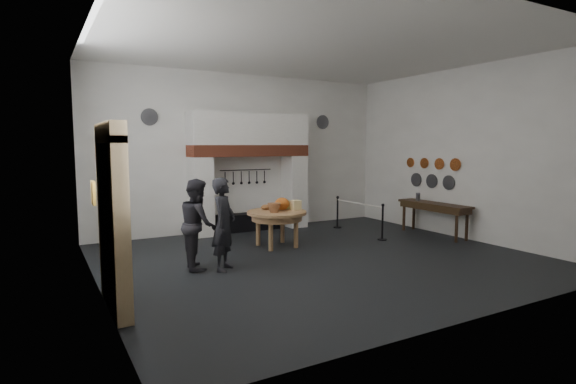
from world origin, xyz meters
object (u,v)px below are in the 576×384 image
work_table (277,213)px  side_table (434,204)px  visitor_near (224,224)px  barrier_post_far (337,213)px  iron_range (249,222)px  visitor_far (198,224)px  barrier_post_near (382,223)px

work_table → side_table: bearing=-11.6°
visitor_near → barrier_post_far: size_ratio=2.05×
iron_range → side_table: side_table is taller
side_table → barrier_post_far: 2.79m
work_table → visitor_near: bearing=-145.2°
iron_range → visitor_far: 4.13m
work_table → barrier_post_near: 2.87m
iron_range → work_table: 2.36m
side_table → visitor_far: bearing=-180.0°
visitor_near → barrier_post_far: (4.64, 2.63, -0.47)m
side_table → barrier_post_far: bearing=126.3°
iron_range → visitor_near: visitor_near is taller
visitor_far → barrier_post_far: size_ratio=2.01×
iron_range → work_table: (-0.29, -2.26, 0.59)m
work_table → visitor_near: (-1.88, -1.31, 0.08)m
visitor_near → side_table: bearing=-46.3°
visitor_near → side_table: 6.28m
barrier_post_far → work_table: bearing=-154.5°
side_table → barrier_post_far: size_ratio=2.44×
visitor_near → visitor_far: (-0.40, 0.40, -0.02)m
iron_range → barrier_post_far: barrier_post_far is taller
iron_range → visitor_near: (-2.17, -3.57, 0.67)m
work_table → side_table: 4.48m
work_table → visitor_near: size_ratio=0.78×
visitor_far → barrier_post_near: bearing=-77.9°
iron_range → work_table: bearing=-97.4°
visitor_far → barrier_post_far: bearing=-56.6°
iron_range → visitor_far: bearing=-129.0°
visitor_far → side_table: visitor_far is taller
barrier_post_far → visitor_near: bearing=-150.5°
barrier_post_far → iron_range: bearing=159.1°
visitor_near → visitor_far: visitor_near is taller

